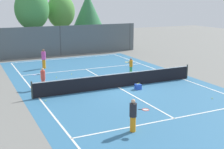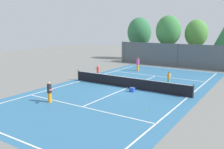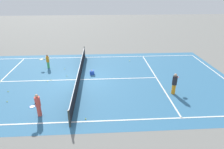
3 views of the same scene
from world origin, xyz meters
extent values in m
plane|color=slate|center=(0.00, 0.00, 0.00)|extent=(80.00, 80.00, 0.00)
cube|color=teal|center=(0.00, 0.00, 0.00)|extent=(13.00, 25.00, 0.00)
cube|color=white|center=(-5.50, 0.00, 0.01)|extent=(0.10, 24.00, 0.01)
cube|color=white|center=(5.50, 0.00, 0.01)|extent=(0.10, 24.00, 0.01)
cube|color=white|center=(0.00, 12.00, 0.01)|extent=(11.00, 0.10, 0.01)
cube|color=white|center=(0.00, -6.40, 0.01)|extent=(11.00, 0.10, 0.01)
cube|color=white|center=(0.00, 6.40, 0.01)|extent=(11.00, 0.10, 0.01)
cube|color=white|center=(0.00, 0.00, 0.01)|extent=(0.10, 12.80, 0.01)
cylinder|color=#333833|center=(-5.90, 0.00, 0.55)|extent=(0.10, 0.10, 1.10)
cylinder|color=#333833|center=(5.90, 0.00, 0.55)|extent=(0.10, 0.10, 1.10)
cube|color=black|center=(0.00, 0.00, 0.47)|extent=(11.80, 0.03, 0.95)
cube|color=white|center=(0.00, 0.00, 0.97)|extent=(11.80, 0.04, 0.05)
cube|color=#515B60|center=(0.00, 14.00, 1.60)|extent=(18.00, 0.06, 3.20)
cylinder|color=#3F4447|center=(0.00, 14.00, 1.60)|extent=(0.12, 0.12, 3.20)
cylinder|color=#3F4447|center=(8.50, 14.00, 1.60)|extent=(0.12, 0.12, 3.20)
cylinder|color=brown|center=(1.32, 17.92, 1.54)|extent=(0.47, 0.47, 3.08)
ellipsoid|color=#4C8E3D|center=(1.32, 17.92, 4.57)|extent=(3.30, 3.06, 3.96)
cylinder|color=brown|center=(-2.37, 16.31, 1.62)|extent=(0.48, 0.48, 3.24)
ellipsoid|color=#3D8442|center=(-2.37, 16.31, 4.92)|extent=(3.73, 3.02, 4.47)
cylinder|color=brown|center=(5.32, 19.46, 1.23)|extent=(0.28, 0.28, 2.45)
cone|color=#337547|center=(5.32, 19.46, 4.59)|extent=(3.86, 3.86, 4.29)
cylinder|color=#3FA559|center=(2.73, 3.17, 0.30)|extent=(0.22, 0.22, 0.61)
cylinder|color=orange|center=(2.73, 3.17, 0.87)|extent=(0.28, 0.28, 0.53)
sphere|color=brown|center=(2.73, 3.17, 1.22)|extent=(0.16, 0.16, 0.16)
cylinder|color=black|center=(2.68, 3.46, 0.90)|extent=(0.06, 0.20, 0.03)
torus|color=yellow|center=(2.64, 3.70, 0.90)|extent=(0.38, 0.38, 0.03)
cylinder|color=silver|center=(2.64, 3.70, 0.90)|extent=(0.32, 0.32, 0.00)
cylinder|color=orange|center=(-3.20, 8.28, 0.40)|extent=(0.29, 0.29, 0.80)
cylinder|color=#D14799|center=(-3.20, 8.28, 1.15)|extent=(0.37, 0.37, 0.70)
sphere|color=brown|center=(-3.20, 8.28, 1.61)|extent=(0.22, 0.22, 0.22)
cylinder|color=#E54C3F|center=(-4.75, 1.93, 0.34)|extent=(0.25, 0.25, 0.68)
cylinder|color=#E54C3F|center=(-4.75, 1.93, 0.97)|extent=(0.31, 0.31, 0.59)
sphere|color=tan|center=(-4.75, 1.93, 1.36)|extent=(0.18, 0.18, 0.18)
cylinder|color=black|center=(-5.05, 1.99, 1.00)|extent=(0.20, 0.07, 0.03)
torus|color=blue|center=(-5.29, 2.05, 1.00)|extent=(0.40, 0.40, 0.03)
cylinder|color=silver|center=(-5.29, 2.05, 1.00)|extent=(0.33, 0.33, 0.00)
cylinder|color=orange|center=(-2.69, -6.88, 0.36)|extent=(0.27, 0.27, 0.73)
cylinder|color=#232328|center=(-2.69, -6.88, 1.05)|extent=(0.33, 0.33, 0.64)
sphere|color=tan|center=(-2.69, -6.88, 1.46)|extent=(0.20, 0.20, 0.20)
cylinder|color=black|center=(-2.41, -7.04, 1.08)|extent=(0.19, 0.12, 0.03)
torus|color=red|center=(-2.19, -7.16, 1.08)|extent=(0.45, 0.45, 0.03)
cylinder|color=silver|center=(-2.19, -7.16, 1.08)|extent=(0.38, 0.38, 0.00)
cube|color=blue|center=(1.01, -0.97, 0.18)|extent=(0.38, 0.36, 0.36)
sphere|color=#CCE533|center=(0.93, -0.97, 0.39)|extent=(0.07, 0.07, 0.07)
sphere|color=#CCE533|center=(1.08, -0.92, 0.39)|extent=(0.07, 0.07, 0.07)
sphere|color=#CCE533|center=(-0.23, 2.57, 0.03)|extent=(0.07, 0.07, 0.07)
sphere|color=#CCE533|center=(-3.14, 4.52, 0.03)|extent=(0.07, 0.07, 0.07)
sphere|color=#CCE533|center=(-1.73, 5.05, 0.03)|extent=(0.07, 0.07, 0.07)
sphere|color=#CCE533|center=(-5.29, -0.82, 0.03)|extent=(0.07, 0.07, 0.07)
sphere|color=#CCE533|center=(2.31, 1.61, 0.03)|extent=(0.07, 0.07, 0.07)
sphere|color=#CCE533|center=(0.01, 2.35, 0.03)|extent=(0.07, 0.07, 0.07)
sphere|color=#CCE533|center=(0.68, 1.17, 0.03)|extent=(0.07, 0.07, 0.07)
sphere|color=#CCE533|center=(4.08, -4.72, 0.03)|extent=(0.07, 0.07, 0.07)
camera|label=1|loc=(-9.27, -18.52, 5.94)|focal=49.86mm
camera|label=2|loc=(10.51, -18.68, 5.49)|focal=38.63mm
camera|label=3|loc=(-14.41, -1.79, 6.98)|focal=30.87mm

